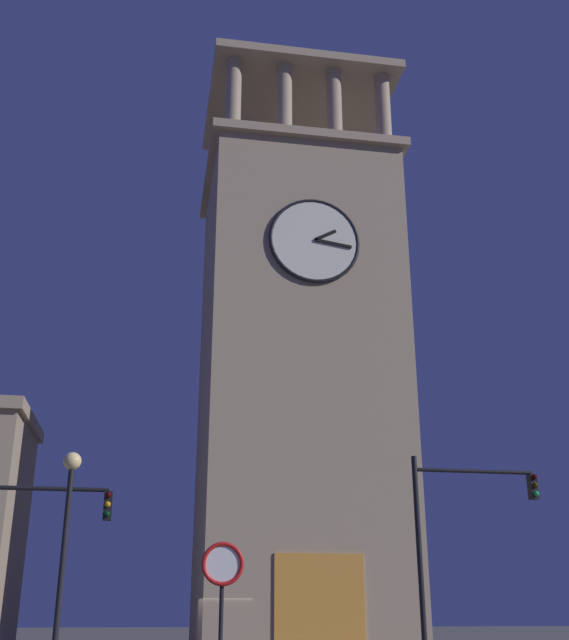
% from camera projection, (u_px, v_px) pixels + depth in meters
% --- Properties ---
extents(clocktower, '(8.66, 8.32, 28.79)m').
position_uv_depth(clocktower, '(298.00, 385.00, 33.58)').
color(clocktower, gray).
rests_on(clocktower, ground_plane).
extents(traffic_signal_near, '(3.96, 0.41, 5.82)m').
position_uv_depth(traffic_signal_near, '(7.00, 541.00, 20.27)').
color(traffic_signal_near, black).
rests_on(traffic_signal_near, ground_plane).
extents(traffic_signal_far, '(3.94, 0.41, 6.46)m').
position_uv_depth(traffic_signal_far, '(457.00, 530.00, 22.89)').
color(traffic_signal_far, black).
rests_on(traffic_signal_far, ground_plane).
extents(street_lamp, '(0.44, 0.44, 5.75)m').
position_uv_depth(street_lamp, '(66.00, 527.00, 18.56)').
color(street_lamp, black).
rests_on(street_lamp, ground_plane).
extents(no_horn_sign, '(0.78, 0.14, 3.25)m').
position_uv_depth(no_horn_sign, '(222.00, 581.00, 14.05)').
color(no_horn_sign, black).
rests_on(no_horn_sign, ground_plane).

